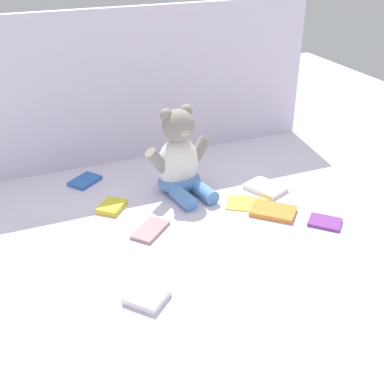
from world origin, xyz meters
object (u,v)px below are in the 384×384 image
book_case_3 (273,211)px  book_case_6 (247,203)px  book_case_2 (150,230)px  book_case_4 (85,181)px  teddy_bear (180,161)px  book_case_1 (325,222)px  book_case_5 (112,206)px  book_case_0 (147,297)px  book_case_7 (265,188)px

book_case_3 → book_case_6: (-0.05, 0.08, -0.00)m
book_case_3 → book_case_2: bearing=-54.3°
book_case_3 → book_case_4: bearing=-87.4°
teddy_bear → book_case_2: 0.29m
book_case_1 → book_case_6: book_case_1 is taller
book_case_2 → book_case_5: (-0.07, 0.17, 0.00)m
book_case_3 → book_case_5: (-0.46, 0.22, 0.00)m
book_case_0 → book_case_6: bearing=173.5°
book_case_2 → book_case_5: size_ratio=1.38×
book_case_1 → book_case_7: bearing=-121.8°
teddy_bear → book_case_0: 0.57m
book_case_1 → book_case_6: size_ratio=0.72×
book_case_4 → book_case_6: size_ratio=0.78×
book_case_6 → book_case_7: 0.12m
book_case_7 → book_case_0: bearing=-169.1°
teddy_bear → book_case_1: (0.33, -0.37, -0.10)m
teddy_bear → book_case_3: (0.22, -0.26, -0.10)m
book_case_2 → book_case_4: (-0.11, 0.38, 0.00)m
teddy_bear → book_case_3: 0.35m
book_case_6 → book_case_7: size_ratio=1.07×
book_case_0 → book_case_6: size_ratio=0.69×
teddy_bear → book_case_4: bearing=139.3°
book_case_3 → book_case_7: 0.15m
book_case_0 → book_case_1: (0.61, 0.12, -0.00)m
book_case_1 → book_case_5: size_ratio=1.06×
book_case_2 → book_case_6: (0.34, 0.03, -0.00)m
book_case_7 → book_case_2: bearing=168.1°
book_case_2 → book_case_7: book_case_7 is taller
book_case_4 → book_case_2: bearing=-20.0°
book_case_1 → book_case_5: 0.67m
book_case_4 → book_case_5: 0.22m
book_case_4 → book_case_7: book_case_7 is taller
book_case_2 → book_case_6: size_ratio=0.93×
teddy_bear → book_case_2: (-0.18, -0.20, -0.10)m
book_case_1 → book_case_4: (-0.62, 0.55, 0.00)m
book_case_4 → book_case_6: bearing=15.6°
teddy_bear → book_case_1: bearing=-56.9°
book_case_4 → book_case_6: book_case_4 is taller
teddy_bear → book_case_3: teddy_bear is taller
book_case_7 → book_case_6: bearing=-172.4°
book_case_2 → book_case_5: bearing=161.1°
book_case_5 → book_case_2: bearing=-25.9°
book_case_0 → book_case_3: 0.55m
book_case_0 → book_case_5: book_case_0 is taller
teddy_bear → book_case_1: size_ratio=3.07×
book_case_3 → book_case_4: book_case_3 is taller
book_case_0 → book_case_7: size_ratio=0.73×
book_case_3 → book_case_7: bearing=-157.7°
book_case_4 → book_case_6: 0.58m
book_case_5 → teddy_bear: bearing=48.6°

